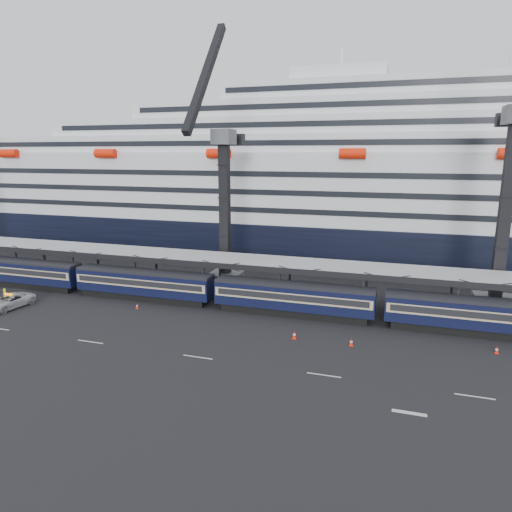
% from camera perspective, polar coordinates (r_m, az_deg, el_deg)
% --- Properties ---
extents(ground, '(260.00, 260.00, 0.00)m').
position_cam_1_polar(ground, '(44.81, 11.92, -12.47)').
color(ground, black).
rests_on(ground, ground).
extents(lane_markings, '(111.00, 4.27, 0.02)m').
position_cam_1_polar(lane_markings, '(40.31, 23.22, -16.29)').
color(lane_markings, beige).
rests_on(lane_markings, ground).
extents(train, '(133.05, 3.00, 4.05)m').
position_cam_1_polar(train, '(53.76, 8.15, -5.45)').
color(train, black).
rests_on(train, ground).
extents(canopy, '(130.00, 6.25, 5.53)m').
position_cam_1_polar(canopy, '(56.27, 13.59, -1.63)').
color(canopy, '#94969C').
rests_on(canopy, ground).
extents(cruise_ship, '(214.09, 28.84, 34.00)m').
position_cam_1_polar(cruise_ship, '(86.84, 14.64, 8.03)').
color(cruise_ship, black).
rests_on(cruise_ship, ground).
extents(crane_dark_near, '(4.50, 17.75, 35.08)m').
position_cam_1_polar(crane_dark_near, '(63.87, -4.07, 6.47)').
color(crane_dark_near, '#4B4D52').
rests_on(crane_dark_near, ground).
extents(crane_dark_mid, '(4.50, 18.24, 39.64)m').
position_cam_1_polar(crane_dark_mid, '(59.53, 28.88, 5.85)').
color(crane_dark_mid, '#4B4D52').
rests_on(crane_dark_mid, ground).
extents(pickup_truck, '(3.62, 6.47, 1.71)m').
position_cam_1_polar(pickup_truck, '(64.69, -28.46, -5.02)').
color(pickup_truck, '#A7A9AE').
rests_on(pickup_truck, ground).
extents(worker, '(0.84, 0.72, 1.94)m').
position_cam_1_polar(worker, '(67.00, -28.84, -4.38)').
color(worker, '#F2FE0D').
rests_on(worker, ground).
extents(traffic_cone_a, '(0.40, 0.40, 0.80)m').
position_cam_1_polar(traffic_cone_a, '(66.13, -26.82, -4.90)').
color(traffic_cone_a, '#FF2308').
rests_on(traffic_cone_a, ground).
extents(traffic_cone_b, '(0.33, 0.33, 0.67)m').
position_cam_1_polar(traffic_cone_b, '(58.81, -14.65, -6.07)').
color(traffic_cone_b, '#FF2308').
rests_on(traffic_cone_b, ground).
extents(traffic_cone_c, '(0.43, 0.43, 0.85)m').
position_cam_1_polar(traffic_cone_c, '(48.24, 4.81, -9.80)').
color(traffic_cone_c, '#FF2308').
rests_on(traffic_cone_c, ground).
extents(traffic_cone_d, '(0.40, 0.40, 0.79)m').
position_cam_1_polar(traffic_cone_d, '(47.42, 11.82, -10.49)').
color(traffic_cone_d, '#FF2308').
rests_on(traffic_cone_d, ground).
extents(traffic_cone_e, '(0.38, 0.38, 0.76)m').
position_cam_1_polar(traffic_cone_e, '(50.48, 27.88, -10.32)').
color(traffic_cone_e, '#FF2308').
rests_on(traffic_cone_e, ground).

